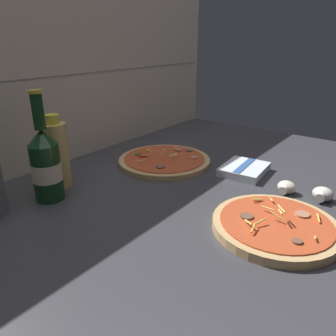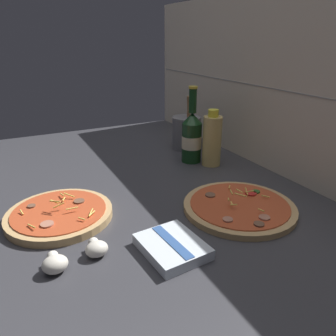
{
  "view_description": "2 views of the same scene",
  "coord_description": "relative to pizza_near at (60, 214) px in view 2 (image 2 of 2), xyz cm",
  "views": [
    {
      "loc": [
        -59.32,
        -44.36,
        40.83
      ],
      "look_at": [
        3.49,
        3.87,
        9.22
      ],
      "focal_mm": 35.0,
      "sensor_mm": 36.0,
      "label": 1
    },
    {
      "loc": [
        79.82,
        -34.16,
        45.71
      ],
      "look_at": [
        1.41,
        5.61,
        10.27
      ],
      "focal_mm": 35.0,
      "sensor_mm": 36.0,
      "label": 2
    }
  ],
  "objects": [
    {
      "name": "dish_towel",
      "position": [
        25.36,
        19.12,
        0.1
      ],
      "size": [
        15.4,
        13.14,
        2.56
      ],
      "color": "silver",
      "rests_on": "counter_slab"
    },
    {
      "name": "counter_slab",
      "position": [
        -2.28,
        25.83,
        -2.37
      ],
      "size": [
        160.0,
        90.0,
        2.5
      ],
      "color": "#38383D",
      "rests_on": "ground"
    },
    {
      "name": "pizza_near",
      "position": [
        0.0,
        0.0,
        0.0
      ],
      "size": [
        26.58,
        26.58,
        5.47
      ],
      "color": "tan",
      "rests_on": "counter_slab"
    },
    {
      "name": "tile_backsplash",
      "position": [
        -2.28,
        71.33,
        26.38
      ],
      "size": [
        160.0,
        1.13,
        60.0
      ],
      "color": "beige",
      "rests_on": "ground"
    },
    {
      "name": "beer_bottle",
      "position": [
        -20.42,
        51.04,
        8.45
      ],
      "size": [
        7.27,
        7.27,
        27.4
      ],
      "color": "#143819",
      "rests_on": "counter_slab"
    },
    {
      "name": "pizza_far",
      "position": [
        17.34,
        43.57,
        -0.18
      ],
      "size": [
        29.75,
        29.75,
        4.86
      ],
      "color": "tan",
      "rests_on": "counter_slab"
    },
    {
      "name": "mushroom_left",
      "position": [
        20.6,
        -4.4,
        0.65
      ],
      "size": [
        5.31,
        5.05,
        3.54
      ],
      "color": "white",
      "rests_on": "counter_slab"
    },
    {
      "name": "oil_bottle",
      "position": [
        -14.18,
        55.65,
        8.09
      ],
      "size": [
        6.62,
        6.62,
        20.03
      ],
      "color": "#D6B766",
      "rests_on": "counter_slab"
    },
    {
      "name": "utensil_crock",
      "position": [
        -34.72,
        57.04,
        5.57
      ],
      "size": [
        11.47,
        11.47,
        21.69
      ],
      "color": "slate",
      "rests_on": "counter_slab"
    },
    {
      "name": "mushroom_right",
      "position": [
        19.31,
        4.27,
        0.57
      ],
      "size": [
        5.04,
        4.8,
        3.36
      ],
      "color": "white",
      "rests_on": "counter_slab"
    }
  ]
}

